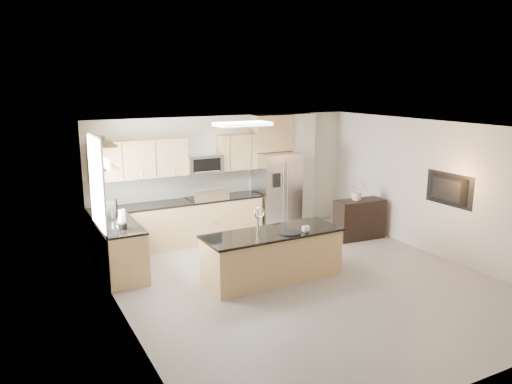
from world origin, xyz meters
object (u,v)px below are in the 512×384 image
range (207,219)px  flower_vase (357,186)px  coffee_maker (111,210)px  television (446,190)px  credenza (359,219)px  bowl (98,138)px  island (272,255)px  kettle (121,217)px  refrigerator (276,192)px  cup (306,229)px  microwave (204,164)px  blender (122,221)px  platter (290,233)px

range → flower_vase: 3.26m
range → coffee_maker: size_ratio=3.24×
range → television: television is taller
credenza → coffee_maker: (-5.04, 0.69, 0.66)m
credenza → bowl: 5.59m
island → credenza: (2.76, 1.09, 0.00)m
range → kettle: 2.37m
bowl → range: bearing=18.5°
refrigerator → island: refrigerator is taller
range → cup: bearing=-76.4°
microwave → coffee_maker: size_ratio=2.16×
microwave → refrigerator: bearing=-5.9°
credenza → blender: blender is taller
range → blender: blender is taller
platter → island: bearing=136.8°
cup → platter: bearing=162.0°
flower_vase → bowl: bearing=173.6°
range → credenza: 3.25m
credenza → cup: size_ratio=7.64×
island → coffee_maker: bearing=141.0°
range → television: size_ratio=1.06×
refrigerator → island: bearing=-121.3°
cup → flower_vase: (2.22, 1.42, 0.27)m
cup → flower_vase: 2.65m
island → television: 3.51m
credenza → blender: size_ratio=3.21×
cup → bowl: 3.84m
bowl → television: 6.31m
cup → kettle: kettle is taller
range → microwave: 1.16m
cup → bowl: bearing=145.6°
platter → refrigerator: bearing=64.4°
blender → flower_vase: bearing=0.8°
television → platter: bearing=81.7°
credenza → bowl: (-5.20, 0.62, 1.96)m
credenza → flower_vase: flower_vase is taller
microwave → bowl: bearing=-158.7°
kettle → island: bearing=-31.8°
range → refrigerator: (1.66, -0.05, 0.42)m
cup → island: bearing=148.9°
microwave → platter: bearing=-81.7°
coffee_maker → refrigerator: bearing=9.7°
coffee_maker → bowl: bearing=-156.4°
kettle → television: (5.54, -2.03, 0.31)m
kettle → bowl: (-0.23, 0.34, 1.35)m
kettle → flower_vase: (4.92, -0.24, 0.12)m
cup → kettle: bearing=148.4°
platter → television: size_ratio=0.35×
cup → television: bearing=-7.4°
refrigerator → bowl: bearing=-169.7°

